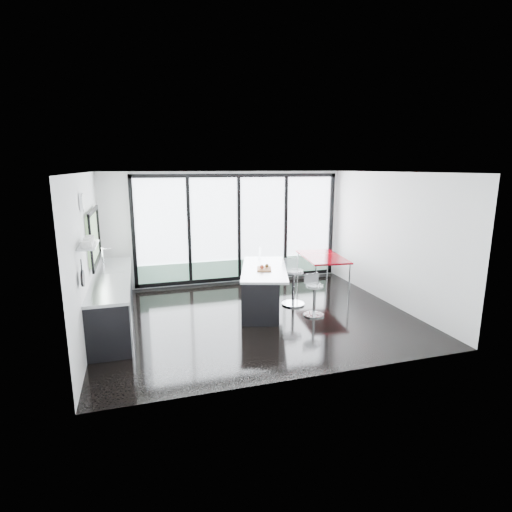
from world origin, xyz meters
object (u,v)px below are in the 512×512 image
object	(u,v)px
island	(261,288)
bar_stool_near	(314,300)
bar_stool_far	(293,287)
red_table	(322,273)

from	to	relation	value
island	bar_stool_near	world-z (taller)	island
bar_stool_near	bar_stool_far	world-z (taller)	bar_stool_far
bar_stool_far	bar_stool_near	bearing A→B (deg)	-84.07
island	red_table	bearing A→B (deg)	23.46
bar_stool_near	red_table	world-z (taller)	red_table
bar_stool_far	island	bearing A→B (deg)	172.50
bar_stool_far	red_table	world-z (taller)	red_table
bar_stool_far	red_table	size ratio (longest dim) A/B	0.50
island	bar_stool_near	size ratio (longest dim) A/B	3.58
island	bar_stool_near	xyz separation A→B (m)	(0.88, -0.74, -0.12)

